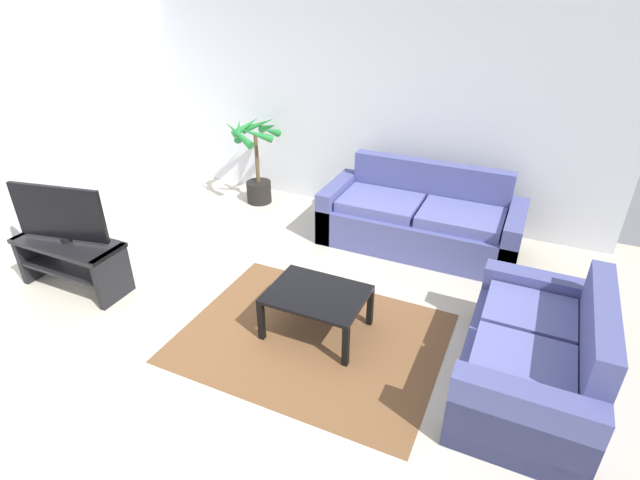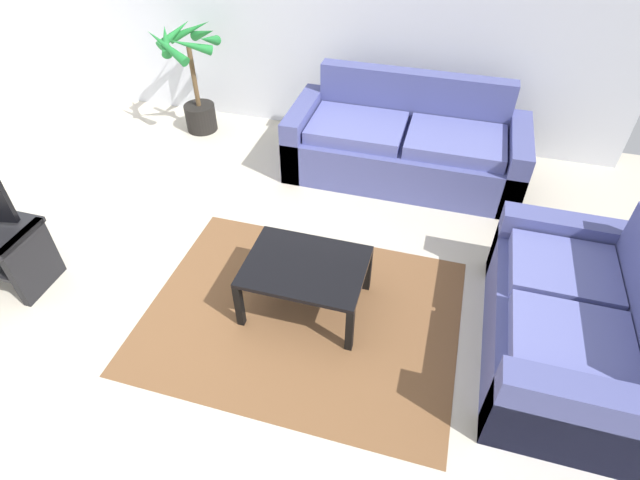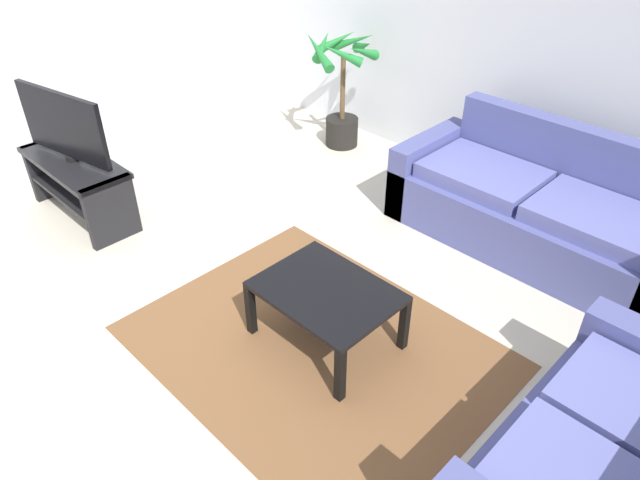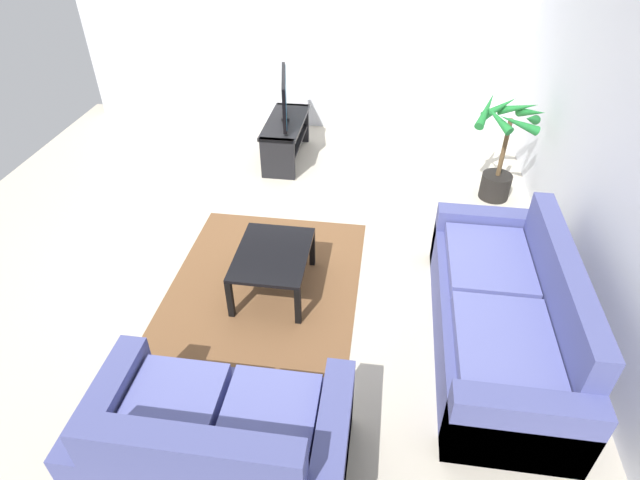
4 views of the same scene
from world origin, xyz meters
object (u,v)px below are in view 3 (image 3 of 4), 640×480
couch_main (537,211)px  coffee_table (326,297)px  tv (63,125)px  tv_stand (78,180)px  potted_palm (342,92)px

couch_main → coffee_table: 1.94m
tv → coffee_table: tv is taller
couch_main → coffee_table: bearing=-102.0°
tv_stand → coffee_table: 2.51m
tv_stand → tv: bearing=101.2°
couch_main → tv: tv is taller
couch_main → potted_palm: 2.32m
tv_stand → potted_palm: size_ratio=0.96×
tv → potted_palm: potted_palm is taller
couch_main → tv_stand: couch_main is taller
tv_stand → potted_palm: bearing=76.8°
couch_main → coffee_table: (-0.40, -1.89, 0.05)m
tv → coffee_table: size_ratio=1.13×
tv → tv_stand: bearing=-78.8°
couch_main → tv: size_ratio=2.33×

